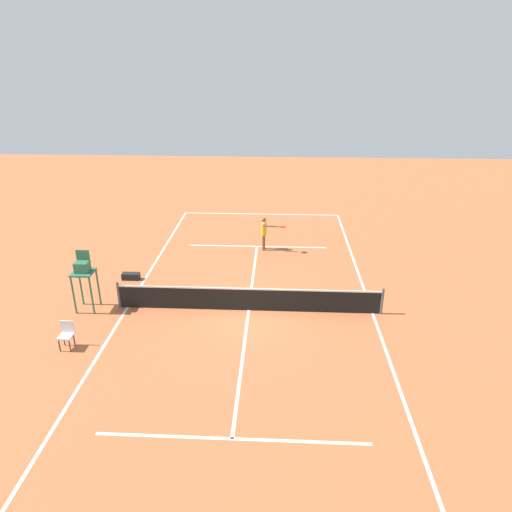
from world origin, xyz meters
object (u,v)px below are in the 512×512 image
at_px(courtside_chair_near, 66,334).
at_px(equipment_bag, 131,276).
at_px(tennis_ball, 258,262).
at_px(player_serving, 265,231).
at_px(umpire_chair, 83,271).

distance_m(courtside_chair_near, equipment_bag, 5.27).
distance_m(tennis_ball, equipment_bag, 5.94).
distance_m(player_serving, equipment_bag, 6.94).
distance_m(tennis_ball, courtside_chair_near, 9.57).
relative_size(tennis_ball, courtside_chair_near, 0.07).
xyz_separation_m(tennis_ball, equipment_bag, (5.54, 2.13, 0.12)).
relative_size(player_serving, umpire_chair, 0.71).
relative_size(player_serving, courtside_chair_near, 1.80).
relative_size(umpire_chair, courtside_chair_near, 2.54).
distance_m(player_serving, umpire_chair, 9.23).
bearing_deg(courtside_chair_near, player_serving, -125.35).
height_order(courtside_chair_near, equipment_bag, courtside_chair_near).
height_order(umpire_chair, equipment_bag, umpire_chair).
relative_size(player_serving, equipment_bag, 2.25).
xyz_separation_m(player_serving, umpire_chair, (6.66, 6.36, 0.59)).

